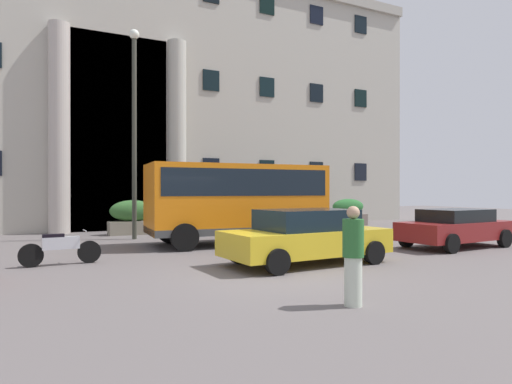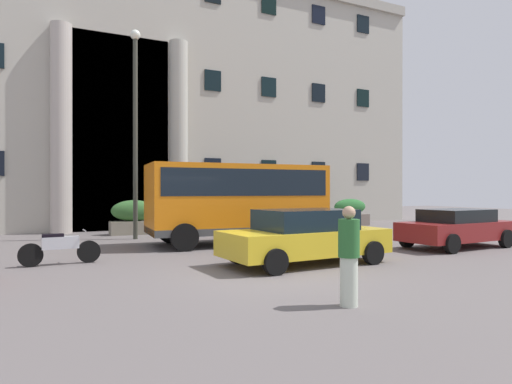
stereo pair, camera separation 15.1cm
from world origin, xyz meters
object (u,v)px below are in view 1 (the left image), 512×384
Objects in this scene: hedge_planter_entrance_left at (348,213)px; pedestrian_man_crossing at (353,256)px; hedge_planter_far_east at (269,213)px; motorcycle_near_kerb at (289,236)px; lamppost_plaza_centre at (134,118)px; orange_minibus at (237,197)px; white_taxi_kerbside at (306,236)px; hedge_planter_east at (132,218)px; bus_stop_sign at (311,198)px; scooter_by_planter at (59,248)px; parked_sedan_second at (455,227)px.

hedge_planter_entrance_left is 1.29× the size of pedestrian_man_crossing.
hedge_planter_far_east is 0.84× the size of motorcycle_near_kerb.
hedge_planter_entrance_left is 0.26× the size of lamppost_plaza_centre.
lamppost_plaza_centre is (-3.03, 3.31, 3.14)m from orange_minibus.
motorcycle_near_kerb is at bearing -54.95° from lamppost_plaza_centre.
hedge_planter_far_east is at bearing 63.63° from white_taxi_kerbside.
hedge_planter_east is (-11.70, 0.39, 0.02)m from hedge_planter_entrance_left.
hedge_planter_far_east is at bearing 13.27° from lamppost_plaza_centre.
bus_stop_sign is 8.08m from white_taxi_kerbside.
hedge_planter_east is 8.34m from motorcycle_near_kerb.
bus_stop_sign reaches higher than hedge_planter_entrance_left.
hedge_planter_far_east is 12.30m from scooter_by_planter.
hedge_planter_east is at bearing 153.86° from bus_stop_sign.
hedge_planter_entrance_left is 0.50× the size of parked_sedan_second.
orange_minibus is 7.67m from parked_sedan_second.
orange_minibus is 3.86× the size of hedge_planter_far_east.
hedge_planter_far_east reaches higher than parked_sedan_second.
hedge_planter_east is (-2.73, 5.29, -0.97)m from orange_minibus.
hedge_planter_far_east reaches higher than motorcycle_near_kerb.
hedge_planter_east is at bearing 114.16° from motorcycle_near_kerb.
white_taxi_kerbside is at bearing 36.89° from pedestrian_man_crossing.
scooter_by_planter is (-12.35, 2.16, -0.23)m from parked_sedan_second.
hedge_planter_entrance_left is 10.81m from motorcycle_near_kerb.
hedge_planter_far_east is at bearing 32.64° from scooter_by_planter.
parked_sedan_second is at bearing -76.06° from hedge_planter_far_east.
hedge_planter_entrance_left is at bearing -0.86° from hedge_planter_far_east.
lamppost_plaza_centre reaches higher than hedge_planter_entrance_left.
hedge_planter_far_east is 0.84× the size of scooter_by_planter.
pedestrian_man_crossing reaches higher than hedge_planter_far_east.
hedge_planter_east is 1.01× the size of scooter_by_planter.
white_taxi_kerbside is 2.70× the size of pedestrian_man_crossing.
white_taxi_kerbside reaches higher than parked_sedan_second.
scooter_by_planter is (-3.31, -7.38, -0.28)m from hedge_planter_east.
bus_stop_sign is 12.27m from pedestrian_man_crossing.
hedge_planter_far_east is at bearing 55.40° from orange_minibus.
hedge_planter_east is 0.24× the size of lamppost_plaza_centre.
pedestrian_man_crossing is at bearing -120.55° from bus_stop_sign.
hedge_planter_east is 14.09m from pedestrian_man_crossing.
orange_minibus is 1.51× the size of parked_sedan_second.
hedge_planter_far_east is 1.00× the size of pedestrian_man_crossing.
scooter_by_planter is 1.00× the size of motorcycle_near_kerb.
hedge_planter_entrance_left is 13.33m from white_taxi_kerbside.
bus_stop_sign is 6.38m from parked_sedan_second.
pedestrian_man_crossing is (-5.82, -13.74, 0.04)m from hedge_planter_far_east.
hedge_planter_east reaches higher than scooter_by_planter.
orange_minibus is 1.43× the size of white_taxi_kerbside.
pedestrian_man_crossing is (-1.65, -3.95, 0.11)m from white_taxi_kerbside.
orange_minibus is 10.27m from hedge_planter_entrance_left.
parked_sedan_second is 9.29m from pedestrian_man_crossing.
lamppost_plaza_centre is (-7.05, -1.66, 4.03)m from hedge_planter_far_east.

